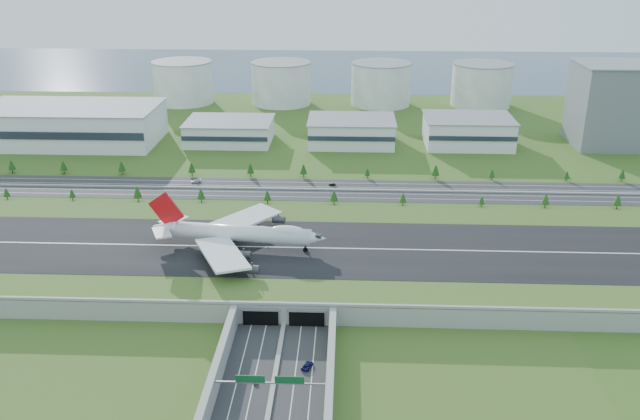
{
  "coord_description": "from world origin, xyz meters",
  "views": [
    {
      "loc": [
        22.53,
        -265.47,
        132.94
      ],
      "look_at": [
        9.77,
        35.0,
        11.89
      ],
      "focal_mm": 38.0,
      "sensor_mm": 36.0,
      "label": 1
    }
  ],
  "objects_px": {
    "office_tower": "(610,105)",
    "boeing_747": "(238,233)",
    "car_0": "(255,380)",
    "car_2": "(307,365)",
    "fuel_tank_a": "(183,83)",
    "car_7": "(196,181)",
    "car_5": "(332,185)"
  },
  "relations": [
    {
      "from": "boeing_747",
      "to": "car_5",
      "type": "distance_m",
      "value": 110.25
    },
    {
      "from": "car_5",
      "to": "fuel_tank_a",
      "type": "bearing_deg",
      "value": -130.61
    },
    {
      "from": "car_0",
      "to": "car_5",
      "type": "height_order",
      "value": "car_0"
    },
    {
      "from": "car_2",
      "to": "office_tower",
      "type": "bearing_deg",
      "value": -103.49
    },
    {
      "from": "fuel_tank_a",
      "to": "car_7",
      "type": "relative_size",
      "value": 8.42
    },
    {
      "from": "boeing_747",
      "to": "car_2",
      "type": "xyz_separation_m",
      "value": [
        34.41,
        -76.21,
        -13.91
      ]
    },
    {
      "from": "office_tower",
      "to": "boeing_747",
      "type": "bearing_deg",
      "value": -138.94
    },
    {
      "from": "boeing_747",
      "to": "fuel_tank_a",
      "type": "bearing_deg",
      "value": 113.42
    },
    {
      "from": "car_7",
      "to": "car_2",
      "type": "bearing_deg",
      "value": 0.9
    },
    {
      "from": "car_0",
      "to": "car_2",
      "type": "bearing_deg",
      "value": 7.03
    },
    {
      "from": "car_2",
      "to": "car_5",
      "type": "xyz_separation_m",
      "value": [
        3.78,
        178.69,
        -0.11
      ]
    },
    {
      "from": "car_7",
      "to": "boeing_747",
      "type": "bearing_deg",
      "value": -0.17
    },
    {
      "from": "car_5",
      "to": "car_7",
      "type": "relative_size",
      "value": 0.68
    },
    {
      "from": "car_2",
      "to": "car_7",
      "type": "bearing_deg",
      "value": -45.69
    },
    {
      "from": "fuel_tank_a",
      "to": "car_7",
      "type": "distance_m",
      "value": 213.3
    },
    {
      "from": "car_0",
      "to": "car_2",
      "type": "relative_size",
      "value": 0.79
    },
    {
      "from": "boeing_747",
      "to": "car_2",
      "type": "bearing_deg",
      "value": -59.46
    },
    {
      "from": "office_tower",
      "to": "fuel_tank_a",
      "type": "distance_m",
      "value": 340.18
    },
    {
      "from": "fuel_tank_a",
      "to": "car_5",
      "type": "relative_size",
      "value": 12.29
    },
    {
      "from": "boeing_747",
      "to": "car_5",
      "type": "height_order",
      "value": "boeing_747"
    },
    {
      "from": "boeing_747",
      "to": "car_0",
      "type": "xyz_separation_m",
      "value": [
        17.84,
        -84.66,
        -13.94
      ]
    },
    {
      "from": "fuel_tank_a",
      "to": "car_2",
      "type": "distance_m",
      "value": 408.17
    },
    {
      "from": "boeing_747",
      "to": "car_2",
      "type": "relative_size",
      "value": 13.93
    },
    {
      "from": "office_tower",
      "to": "boeing_747",
      "type": "relative_size",
      "value": 0.7
    },
    {
      "from": "car_2",
      "to": "car_5",
      "type": "height_order",
      "value": "car_2"
    },
    {
      "from": "boeing_747",
      "to": "car_7",
      "type": "height_order",
      "value": "boeing_747"
    },
    {
      "from": "boeing_747",
      "to": "car_7",
      "type": "bearing_deg",
      "value": 118.02
    },
    {
      "from": "fuel_tank_a",
      "to": "car_5",
      "type": "bearing_deg",
      "value": -57.16
    },
    {
      "from": "office_tower",
      "to": "car_7",
      "type": "bearing_deg",
      "value": -161.17
    },
    {
      "from": "car_7",
      "to": "office_tower",
      "type": "bearing_deg",
      "value": 86.88
    },
    {
      "from": "office_tower",
      "to": "boeing_747",
      "type": "height_order",
      "value": "office_tower"
    },
    {
      "from": "fuel_tank_a",
      "to": "car_7",
      "type": "bearing_deg",
      "value": -75.26
    }
  ]
}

